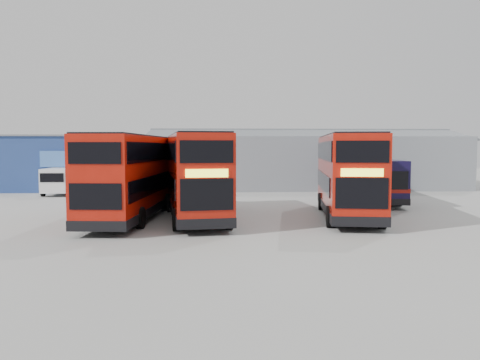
% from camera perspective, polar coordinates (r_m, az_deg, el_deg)
% --- Properties ---
extents(ground_plane, '(120.00, 120.00, 0.00)m').
position_cam_1_polar(ground_plane, '(27.75, -1.65, -4.30)').
color(ground_plane, '#969691').
rests_on(ground_plane, ground).
extents(office_block, '(12.30, 8.32, 5.12)m').
position_cam_1_polar(office_block, '(47.45, -19.20, 2.06)').
color(office_block, navy).
rests_on(office_block, ground).
extents(maintenance_shed, '(30.50, 12.00, 5.89)m').
position_cam_1_polar(maintenance_shed, '(48.22, 7.51, 2.30)').
color(maintenance_shed, gray).
rests_on(maintenance_shed, ground).
extents(double_decker_left, '(3.50, 11.21, 4.67)m').
position_cam_1_polar(double_decker_left, '(26.37, -13.33, 0.24)').
color(double_decker_left, '#AF160A').
rests_on(double_decker_left, ground).
extents(double_decker_centre, '(4.31, 11.44, 4.74)m').
position_cam_1_polar(double_decker_centre, '(26.34, -5.54, 0.39)').
color(double_decker_centre, '#AF160A').
rests_on(double_decker_centre, ground).
extents(double_decker_right, '(4.34, 11.44, 4.73)m').
position_cam_1_polar(double_decker_right, '(27.58, 12.93, 0.47)').
color(double_decker_right, '#AF160A').
rests_on(double_decker_right, ground).
extents(single_decker_blue, '(3.98, 11.81, 3.14)m').
position_cam_1_polar(single_decker_blue, '(36.47, 15.60, 0.01)').
color(single_decker_blue, black).
rests_on(single_decker_blue, ground).
extents(panel_van, '(2.38, 5.25, 2.26)m').
position_cam_1_polar(panel_van, '(42.68, -20.94, 0.05)').
color(panel_van, white).
rests_on(panel_van, ground).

